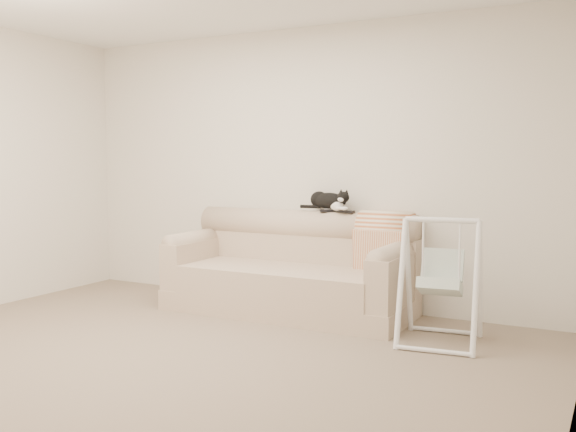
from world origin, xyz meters
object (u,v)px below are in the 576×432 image
(remote_b, at_px, (346,211))
(baby_swing, at_px, (441,280))
(sofa, at_px, (292,273))
(remote_a, at_px, (330,210))
(tuxedo_cat, at_px, (329,201))

(remote_b, height_order, baby_swing, baby_swing)
(sofa, height_order, remote_a, remote_a)
(sofa, bearing_deg, tuxedo_cat, 46.10)
(remote_a, xyz_separation_m, baby_swing, (1.19, -0.62, -0.44))
(sofa, distance_m, baby_swing, 1.50)
(baby_swing, bearing_deg, remote_a, 152.34)
(sofa, relative_size, remote_b, 12.46)
(tuxedo_cat, distance_m, baby_swing, 1.46)
(tuxedo_cat, bearing_deg, sofa, -133.90)
(remote_a, bearing_deg, sofa, -138.15)
(sofa, xyz_separation_m, tuxedo_cat, (0.25, 0.26, 0.64))
(sofa, xyz_separation_m, remote_a, (0.26, 0.24, 0.56))
(sofa, relative_size, tuxedo_cat, 4.32)
(remote_b, distance_m, baby_swing, 1.26)
(tuxedo_cat, relative_size, baby_swing, 0.54)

